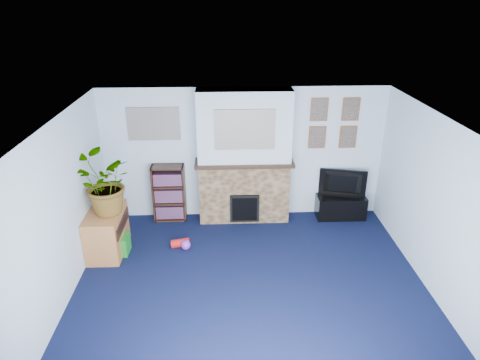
{
  "coord_description": "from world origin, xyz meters",
  "views": [
    {
      "loc": [
        -0.36,
        -4.92,
        3.87
      ],
      "look_at": [
        -0.12,
        0.8,
        1.33
      ],
      "focal_mm": 32.0,
      "sensor_mm": 36.0,
      "label": 1
    }
  ],
  "objects_px": {
    "tv_stand": "(341,206)",
    "bookshelf": "(169,194)",
    "television": "(343,184)",
    "sideboard": "(107,232)"
  },
  "relations": [
    {
      "from": "television",
      "to": "bookshelf",
      "type": "relative_size",
      "value": 0.81
    },
    {
      "from": "television",
      "to": "sideboard",
      "type": "distance_m",
      "value": 4.16
    },
    {
      "from": "bookshelf",
      "to": "sideboard",
      "type": "distance_m",
      "value": 1.38
    },
    {
      "from": "bookshelf",
      "to": "sideboard",
      "type": "height_order",
      "value": "bookshelf"
    },
    {
      "from": "television",
      "to": "sideboard",
      "type": "bearing_deg",
      "value": 27.6
    },
    {
      "from": "tv_stand",
      "to": "sideboard",
      "type": "relative_size",
      "value": 0.97
    },
    {
      "from": "tv_stand",
      "to": "bookshelf",
      "type": "relative_size",
      "value": 0.85
    },
    {
      "from": "tv_stand",
      "to": "sideboard",
      "type": "height_order",
      "value": "sideboard"
    },
    {
      "from": "television",
      "to": "bookshelf",
      "type": "height_order",
      "value": "bookshelf"
    },
    {
      "from": "tv_stand",
      "to": "bookshelf",
      "type": "distance_m",
      "value": 3.16
    }
  ]
}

